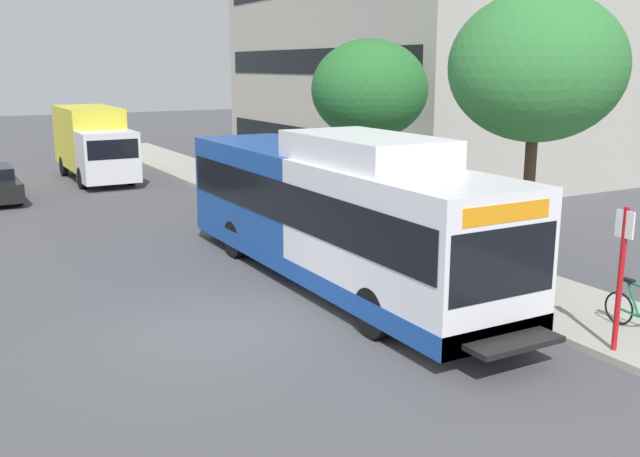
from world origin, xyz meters
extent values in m
plane|color=#4C4C51|center=(0.00, 8.00, 0.00)|extent=(120.00, 120.00, 0.00)
cube|color=#A8A399|center=(7.00, 6.00, 0.07)|extent=(3.00, 56.00, 0.14)
cube|color=white|center=(3.72, -1.09, 1.69)|extent=(2.54, 5.80, 2.73)
cube|color=#19479E|center=(3.72, 4.71, 1.69)|extent=(2.54, 5.80, 2.73)
cube|color=#19479E|center=(3.72, 1.81, 0.54)|extent=(2.57, 11.60, 0.44)
cube|color=black|center=(3.72, 1.81, 2.05)|extent=(2.58, 11.25, 0.96)
cube|color=black|center=(3.72, -3.95, 1.85)|extent=(2.34, 0.10, 1.24)
cube|color=orange|center=(3.72, -3.96, 2.72)|extent=(1.90, 0.08, 0.32)
cube|color=white|center=(3.72, 0.36, 3.35)|extent=(2.16, 4.06, 0.60)
cube|color=black|center=(3.72, -4.34, 0.55)|extent=(1.78, 0.60, 0.10)
cylinder|color=black|center=(2.59, -1.79, 0.50)|extent=(0.30, 1.00, 1.00)
cylinder|color=black|center=(4.85, -1.79, 0.50)|extent=(0.30, 1.00, 1.00)
cylinder|color=black|center=(2.59, 5.00, 0.50)|extent=(0.30, 1.00, 1.00)
cylinder|color=black|center=(4.85, 5.00, 0.50)|extent=(0.30, 1.00, 1.00)
cylinder|color=red|center=(5.81, -4.69, 1.44)|extent=(0.10, 0.10, 2.60)
cube|color=white|center=(5.79, -4.69, 2.44)|extent=(0.04, 0.36, 0.48)
torus|color=black|center=(6.95, -3.85, 0.47)|extent=(0.04, 0.66, 0.66)
cylinder|color=#19723F|center=(6.95, -4.15, 0.74)|extent=(0.05, 0.34, 0.62)
cylinder|color=#19723F|center=(6.95, -4.07, 0.46)|extent=(0.05, 0.45, 0.08)
cube|color=black|center=(6.95, -4.00, 1.08)|extent=(0.12, 0.24, 0.06)
cylinder|color=#4C3823|center=(8.07, -0.19, 1.84)|extent=(0.28, 0.28, 3.39)
ellipsoid|color=#337A38|center=(8.07, -0.19, 5.06)|extent=(4.09, 4.09, 3.47)
cylinder|color=#4C3823|center=(8.09, 6.90, 1.55)|extent=(0.28, 0.28, 2.82)
ellipsoid|color=#286B2D|center=(8.09, 6.90, 4.35)|extent=(3.72, 3.72, 3.16)
cylinder|color=black|center=(-1.55, 15.90, 0.32)|extent=(0.20, 0.64, 0.64)
cylinder|color=black|center=(-1.55, 18.60, 0.32)|extent=(0.20, 0.64, 0.64)
cube|color=silver|center=(2.27, 18.02, 1.35)|extent=(2.30, 2.00, 2.10)
cube|color=yellow|center=(2.27, 21.52, 1.90)|extent=(2.30, 5.00, 2.70)
cube|color=black|center=(2.27, 17.05, 1.75)|extent=(2.07, 0.08, 0.80)
cylinder|color=black|center=(1.24, 18.46, 0.46)|extent=(0.26, 0.92, 0.92)
cylinder|color=black|center=(3.30, 18.46, 0.46)|extent=(0.26, 0.92, 0.92)
cylinder|color=black|center=(1.24, 22.60, 0.46)|extent=(0.26, 0.92, 0.92)
cylinder|color=black|center=(3.30, 22.60, 0.46)|extent=(0.26, 0.92, 0.92)
cube|color=black|center=(17.23, 16.19, 1.75)|extent=(12.72, 16.64, 1.10)
cube|color=black|center=(17.23, 16.19, 5.26)|extent=(12.72, 16.64, 1.10)
cylinder|color=#B7B7BC|center=(16.86, 30.88, 3.62)|extent=(1.10, 1.10, 7.24)
camera|label=1|loc=(-4.67, -12.64, 5.11)|focal=40.38mm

